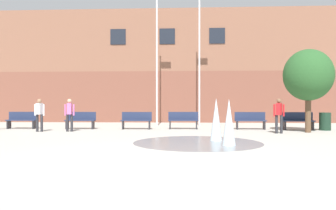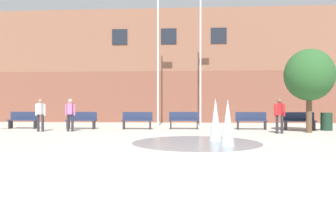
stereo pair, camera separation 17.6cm
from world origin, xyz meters
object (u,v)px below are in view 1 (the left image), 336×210
object	(u,v)px
park_bench_center	(183,120)
street_tree_near_building	(308,75)
flagpole_left	(157,50)
trash_can	(325,121)
adult_near_bench	(69,112)
park_bench_under_left_flagpole	(136,120)
adult_in_red	(279,113)
park_bench_under_right_flagpole	(250,120)
adult_watching	(39,112)
flagpole_right	(200,48)
park_bench_far_left	(22,120)
park_bench_far_right	(298,121)
park_bench_left_of_flagpoles	(80,120)

from	to	relation	value
park_bench_center	street_tree_near_building	xyz separation A→B (m)	(5.87, -1.74, 2.21)
flagpole_left	trash_can	size ratio (longest dim) A/B	9.70
park_bench_center	flagpole_left	distance (m)	5.04
street_tree_near_building	adult_near_bench	bearing A→B (deg)	-179.71
park_bench_under_left_flagpole	adult_in_red	bearing A→B (deg)	-16.63
park_bench_under_right_flagpole	street_tree_near_building	world-z (taller)	street_tree_near_building
street_tree_near_building	adult_watching	bearing A→B (deg)	-179.08
flagpole_right	park_bench_center	bearing A→B (deg)	-112.23
adult_in_red	trash_can	distance (m)	3.43
park_bench_far_left	trash_can	world-z (taller)	park_bench_far_left
adult_in_red	adult_watching	size ratio (longest dim) A/B	1.00
flagpole_right	flagpole_left	bearing A→B (deg)	180.00
park_bench_under_right_flagpole	park_bench_far_right	bearing A→B (deg)	-2.54
park_bench_far_right	adult_watching	xyz separation A→B (m)	(-12.87, -1.77, 0.45)
park_bench_far_left	park_bench_under_right_flagpole	world-z (taller)	same
park_bench_under_right_flagpole	flagpole_left	size ratio (longest dim) A/B	0.18
park_bench_left_of_flagpoles	park_bench_under_left_flagpole	distance (m)	3.01
park_bench_far_left	park_bench_under_right_flagpole	size ratio (longest dim) A/B	1.00
street_tree_near_building	trash_can	bearing A→B (deg)	44.83
park_bench_under_left_flagpole	adult_watching	xyz separation A→B (m)	(-4.47, -1.71, 0.45)
park_bench_center	flagpole_right	bearing A→B (deg)	67.77
park_bench_under_left_flagpole	flagpole_right	distance (m)	6.09
park_bench_center	flagpole_left	size ratio (longest dim) A/B	0.18
park_bench_far_left	park_bench_under_left_flagpole	size ratio (longest dim) A/B	1.00
park_bench_far_right	adult_near_bench	xyz separation A→B (m)	(-11.45, -1.62, 0.45)
park_bench_under_left_flagpole	park_bench_center	xyz separation A→B (m)	(2.47, 0.24, 0.00)
park_bench_center	trash_can	world-z (taller)	park_bench_center
park_bench_left_of_flagpoles	park_bench_far_right	bearing A→B (deg)	0.25
park_bench_under_right_flagpole	flagpole_left	bearing A→B (deg)	154.04
park_bench_under_left_flagpole	trash_can	distance (m)	9.68
park_bench_center	adult_in_red	world-z (taller)	adult_in_red
park_bench_far_right	adult_watching	distance (m)	13.00
flagpole_left	flagpole_right	bearing A→B (deg)	0.00
park_bench_left_of_flagpoles	adult_near_bench	world-z (taller)	adult_near_bench
park_bench_center	adult_watching	distance (m)	7.23
park_bench_far_right	street_tree_near_building	world-z (taller)	street_tree_near_building
park_bench_left_of_flagpoles	adult_watching	distance (m)	2.30
park_bench_far_left	flagpole_right	size ratio (longest dim) A/B	0.18
park_bench_center	park_bench_left_of_flagpoles	bearing A→B (deg)	-177.57
park_bench_far_left	park_bench_under_right_flagpole	bearing A→B (deg)	0.66
adult_in_red	flagpole_left	distance (m)	8.43
park_bench_center	adult_near_bench	size ratio (longest dim) A/B	1.01
adult_in_red	park_bench_under_right_flagpole	bearing A→B (deg)	50.72
park_bench_left_of_flagpoles	park_bench_under_right_flagpole	world-z (taller)	same
park_bench_far_right	street_tree_near_building	xyz separation A→B (m)	(-0.06, -1.56, 2.21)
adult_near_bench	adult_watching	world-z (taller)	same
adult_in_red	park_bench_left_of_flagpoles	bearing A→B (deg)	107.87
adult_near_bench	adult_in_red	distance (m)	9.90
park_bench_under_left_flagpole	flagpole_left	bearing A→B (deg)	71.57
park_bench_left_of_flagpoles	flagpole_right	size ratio (longest dim) A/B	0.18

